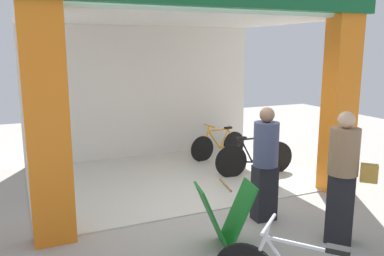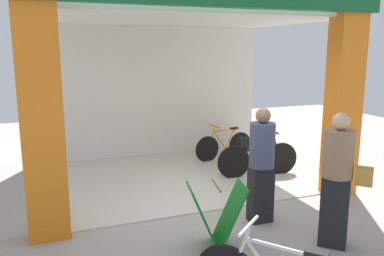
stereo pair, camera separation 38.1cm
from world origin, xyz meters
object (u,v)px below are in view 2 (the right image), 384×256
pedestrian_0 (261,164)px  pedestrian_1 (338,178)px  bicycle_inside_1 (258,159)px  sandwich_board_sign (216,216)px  bicycle_inside_0 (224,145)px

pedestrian_0 → pedestrian_1: 1.10m
bicycle_inside_1 → pedestrian_0: size_ratio=0.99×
sandwich_board_sign → pedestrian_0: bearing=27.3°
pedestrian_0 → bicycle_inside_0: bearing=73.7°
bicycle_inside_0 → bicycle_inside_1: size_ratio=0.89×
sandwich_board_sign → bicycle_inside_1: bearing=50.1°
bicycle_inside_0 → pedestrian_0: pedestrian_0 is taller
bicycle_inside_0 → pedestrian_0: bearing=-106.3°
bicycle_inside_1 → pedestrian_0: (-1.01, -1.83, 0.50)m
bicycle_inside_0 → pedestrian_0: 3.37m
pedestrian_1 → bicycle_inside_1: bearing=79.8°
sandwich_board_sign → pedestrian_1: (1.41, -0.51, 0.49)m
bicycle_inside_1 → sandwich_board_sign: size_ratio=1.98×
bicycle_inside_0 → pedestrian_0: size_ratio=0.87×
bicycle_inside_0 → pedestrian_1: 4.24m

